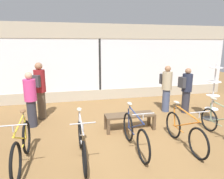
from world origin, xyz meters
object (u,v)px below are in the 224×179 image
Objects in this scene: bicycle_left at (82,143)px; display_bench at (130,117)px; customer_by_window at (31,99)px; bicycle_right at (184,131)px; bicycle_far_right at (223,125)px; customer_near_rack at (40,89)px; customer_near_bench at (166,87)px; bicycle_far_left at (22,147)px; bicycle_center at (135,134)px; customer_mid_floor at (186,89)px; accessory_rack at (213,97)px.

bicycle_left is 1.23× the size of display_bench.
bicycle_left is 2.46m from customer_by_window.
customer_by_window reaches higher than bicycle_right.
bicycle_left is 3.57m from bicycle_far_right.
customer_near_rack reaches higher than customer_near_bench.
bicycle_far_left reaches higher than bicycle_center.
bicycle_left is 2.94m from customer_near_rack.
customer_near_bench is (-0.60, 0.30, 0.04)m from customer_mid_floor.
display_bench is (-0.93, 1.22, -0.01)m from bicycle_right.
bicycle_far_right is 2.41m from customer_near_bench.
bicycle_center is 2.36m from bicycle_far_right.
display_bench is 2.97m from customer_near_rack.
customer_near_bench is (-1.05, 1.07, 0.16)m from accessory_rack.
customer_mid_floor reaches higher than bicycle_far_right.
bicycle_center is 3.33m from customer_mid_floor.
customer_by_window is 4.49m from customer_near_bench.
accessory_rack is 1.10× the size of customer_by_window.
bicycle_center is (1.20, 0.11, 0.02)m from bicycle_left.
customer_by_window is at bearing -108.41° from customer_near_rack.
bicycle_left is 1.88m from display_bench.
bicycle_far_left is 2.86m from display_bench.
bicycle_far_left is 5.00m from customer_near_bench.
bicycle_right is 1.21× the size of display_bench.
bicycle_far_right is 1.21× the size of display_bench.
bicycle_far_right reaches higher than display_bench.
customer_mid_floor is 0.96× the size of customer_near_bench.
accessory_rack is (0.69, 1.26, 0.35)m from bicycle_far_right.
customer_mid_floor is (1.42, 2.16, 0.47)m from bicycle_right.
bicycle_left is 4.06m from customer_near_bench.
bicycle_right is 1.08× the size of customer_mid_floor.
customer_near_rack is 4.89m from customer_mid_floor.
bicycle_center is at bearing -38.27° from customer_by_window.
customer_near_bench is (-0.36, 2.33, 0.52)m from bicycle_far_right.
customer_near_rack is at bearing 151.14° from bicycle_far_right.
accessory_rack is at bearing -45.32° from customer_near_bench.
customer_near_rack is (-3.44, 2.68, 0.61)m from bicycle_right.
bicycle_left is at bearing -2.75° from bicycle_far_left.
customer_by_window is (-3.65, 2.07, 0.46)m from bicycle_right.
customer_near_bench is (4.27, -0.22, -0.10)m from customer_near_rack.
accessory_rack is 2.84m from display_bench.
bicycle_far_left reaches higher than display_bench.
customer_mid_floor is at bearing 120.70° from accessory_rack.
customer_mid_floor reaches higher than bicycle_center.
bicycle_left is 1.01× the size of bicycle_far_right.
customer_by_window reaches higher than bicycle_far_left.
bicycle_far_left reaches higher than bicycle_left.
customer_mid_floor is at bearing 83.38° from bicycle_far_right.
customer_by_window reaches higher than display_bench.
customer_mid_floor is (2.60, 2.03, 0.46)m from bicycle_center.
bicycle_far_right is at bearing 6.12° from bicycle_right.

